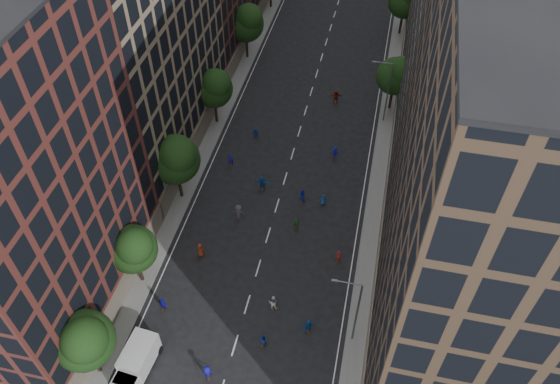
# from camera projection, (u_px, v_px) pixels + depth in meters

# --- Properties ---
(ground) EXTENTS (240.00, 240.00, 0.00)m
(ground) POSITION_uv_depth(u_px,v_px,m) (299.00, 134.00, 71.67)
(ground) COLOR black
(ground) RESTS_ON ground
(sidewalk_left) EXTENTS (4.00, 105.00, 0.15)m
(sidewalk_left) POSITION_uv_depth(u_px,v_px,m) (227.00, 88.00, 78.42)
(sidewalk_left) COLOR slate
(sidewalk_left) RESTS_ON ground
(sidewalk_right) EXTENTS (4.00, 105.00, 0.15)m
(sidewalk_right) POSITION_uv_depth(u_px,v_px,m) (395.00, 111.00, 74.87)
(sidewalk_right) COLOR slate
(sidewalk_right) RESTS_ON ground
(bldg_left_a) EXTENTS (14.00, 22.00, 30.00)m
(bldg_left_a) POSITION_uv_depth(u_px,v_px,m) (4.00, 188.00, 44.13)
(bldg_left_a) COLOR #5A2822
(bldg_left_a) RESTS_ON ground
(bldg_left_b) EXTENTS (14.00, 26.00, 34.00)m
(bldg_left_b) POSITION_uv_depth(u_px,v_px,m) (121.00, 18.00, 58.76)
(bldg_left_b) COLOR #8F795D
(bldg_left_b) RESTS_ON ground
(bldg_right_a) EXTENTS (14.00, 30.00, 36.00)m
(bldg_right_a) POSITION_uv_depth(u_px,v_px,m) (498.00, 202.00, 39.01)
(bldg_right_a) COLOR #4D3929
(bldg_right_a) RESTS_ON ground
(bldg_right_b) EXTENTS (14.00, 28.00, 33.00)m
(bldg_right_b) POSITION_uv_depth(u_px,v_px,m) (480.00, 19.00, 59.54)
(bldg_right_b) COLOR #696157
(bldg_right_b) RESTS_ON ground
(tree_left_0) EXTENTS (5.20, 5.20, 8.83)m
(tree_left_0) POSITION_uv_depth(u_px,v_px,m) (84.00, 340.00, 44.73)
(tree_left_0) COLOR black
(tree_left_0) RESTS_ON ground
(tree_left_1) EXTENTS (4.80, 4.80, 8.21)m
(tree_left_1) POSITION_uv_depth(u_px,v_px,m) (133.00, 248.00, 51.74)
(tree_left_1) COLOR black
(tree_left_1) RESTS_ON ground
(tree_left_2) EXTENTS (5.60, 5.60, 9.45)m
(tree_left_2) POSITION_uv_depth(u_px,v_px,m) (176.00, 158.00, 59.17)
(tree_left_2) COLOR black
(tree_left_2) RESTS_ON ground
(tree_left_3) EXTENTS (5.00, 5.00, 8.58)m
(tree_left_3) POSITION_uv_depth(u_px,v_px,m) (214.00, 87.00, 68.97)
(tree_left_3) COLOR black
(tree_left_3) RESTS_ON ground
(tree_left_4) EXTENTS (5.40, 5.40, 9.08)m
(tree_left_4) POSITION_uv_depth(u_px,v_px,m) (247.00, 22.00, 79.48)
(tree_left_4) COLOR black
(tree_left_4) RESTS_ON ground
(tree_right_a) EXTENTS (5.00, 5.00, 8.39)m
(tree_right_a) POSITION_uv_depth(u_px,v_px,m) (397.00, 75.00, 71.15)
(tree_right_a) COLOR black
(tree_right_a) RESTS_ON ground
(tree_right_b) EXTENTS (5.20, 5.20, 8.83)m
(tree_right_b) POSITION_uv_depth(u_px,v_px,m) (406.00, 0.00, 84.32)
(tree_right_b) COLOR black
(tree_right_b) RESTS_ON ground
(streetlamp_near) EXTENTS (2.64, 0.22, 9.06)m
(streetlamp_near) POSITION_uv_depth(u_px,v_px,m) (355.00, 310.00, 47.61)
(streetlamp_near) COLOR #595B60
(streetlamp_near) RESTS_ON ground
(streetlamp_far) EXTENTS (2.64, 0.22, 9.06)m
(streetlamp_far) POSITION_uv_depth(u_px,v_px,m) (387.00, 89.00, 69.73)
(streetlamp_far) COLOR #595B60
(streetlamp_far) RESTS_ON ground
(cargo_van) EXTENTS (2.86, 5.35, 2.75)m
(cargo_van) POSITION_uv_depth(u_px,v_px,m) (137.00, 361.00, 48.26)
(cargo_van) COLOR silver
(cargo_van) RESTS_ON ground
(skater_0) EXTENTS (0.86, 0.63, 1.64)m
(skater_0) POSITION_uv_depth(u_px,v_px,m) (152.00, 348.00, 49.84)
(skater_0) COLOR #1714A9
(skater_0) RESTS_ON ground
(skater_2) EXTENTS (0.83, 0.71, 1.49)m
(skater_2) POSITION_uv_depth(u_px,v_px,m) (263.00, 340.00, 50.46)
(skater_2) COLOR #13349A
(skater_2) RESTS_ON ground
(skater_3) EXTENTS (1.20, 0.98, 1.63)m
(skater_3) POSITION_uv_depth(u_px,v_px,m) (208.00, 372.00, 48.22)
(skater_3) COLOR #1414A3
(skater_3) RESTS_ON ground
(skater_4) EXTENTS (1.11, 0.70, 1.75)m
(skater_4) POSITION_uv_depth(u_px,v_px,m) (163.00, 304.00, 52.94)
(skater_4) COLOR #1C16B7
(skater_4) RESTS_ON ground
(skater_5) EXTENTS (1.56, 1.05, 1.62)m
(skater_5) POSITION_uv_depth(u_px,v_px,m) (308.00, 326.00, 51.35)
(skater_5) COLOR #124694
(skater_5) RESTS_ON ground
(skater_6) EXTENTS (0.96, 0.71, 1.81)m
(skater_6) POSITION_uv_depth(u_px,v_px,m) (201.00, 250.00, 57.38)
(skater_6) COLOR maroon
(skater_6) RESTS_ON ground
(skater_7) EXTENTS (0.57, 0.38, 1.54)m
(skater_7) POSITION_uv_depth(u_px,v_px,m) (338.00, 256.00, 57.02)
(skater_7) COLOR #A5211B
(skater_7) RESTS_ON ground
(skater_8) EXTENTS (0.91, 0.72, 1.83)m
(skater_8) POSITION_uv_depth(u_px,v_px,m) (273.00, 303.00, 52.99)
(skater_8) COLOR silver
(skater_8) RESTS_ON ground
(skater_9) EXTENTS (1.30, 0.80, 1.94)m
(skater_9) POSITION_uv_depth(u_px,v_px,m) (239.00, 212.00, 60.96)
(skater_9) COLOR #45454A
(skater_9) RESTS_ON ground
(skater_10) EXTENTS (0.99, 0.71, 1.56)m
(skater_10) POSITION_uv_depth(u_px,v_px,m) (296.00, 224.00, 60.02)
(skater_10) COLOR #227227
(skater_10) RESTS_ON ground
(skater_11) EXTENTS (1.76, 0.61, 1.88)m
(skater_11) POSITION_uv_depth(u_px,v_px,m) (262.00, 183.00, 64.08)
(skater_11) COLOR #154DAA
(skater_11) RESTS_ON ground
(skater_12) EXTENTS (0.84, 0.68, 1.50)m
(skater_12) POSITION_uv_depth(u_px,v_px,m) (323.00, 200.00, 62.55)
(skater_12) COLOR #124295
(skater_12) RESTS_ON ground
(skater_13) EXTENTS (0.72, 0.55, 1.76)m
(skater_13) POSITION_uv_depth(u_px,v_px,m) (230.00, 160.00, 66.89)
(skater_13) COLOR #1914A3
(skater_13) RESTS_ON ground
(skater_14) EXTENTS (0.95, 0.81, 1.71)m
(skater_14) POSITION_uv_depth(u_px,v_px,m) (302.00, 196.00, 62.82)
(skater_14) COLOR #1322A1
(skater_14) RESTS_ON ground
(skater_15) EXTENTS (1.19, 0.79, 1.71)m
(skater_15) POSITION_uv_depth(u_px,v_px,m) (335.00, 153.00, 67.84)
(skater_15) COLOR #121794
(skater_15) RESTS_ON ground
(skater_16) EXTENTS (1.03, 0.46, 1.73)m
(skater_16) POSITION_uv_depth(u_px,v_px,m) (256.00, 134.00, 70.25)
(skater_16) COLOR #153EB0
(skater_16) RESTS_ON ground
(skater_17) EXTENTS (1.83, 0.93, 1.89)m
(skater_17) POSITION_uv_depth(u_px,v_px,m) (336.00, 97.00, 75.59)
(skater_17) COLOR maroon
(skater_17) RESTS_ON ground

